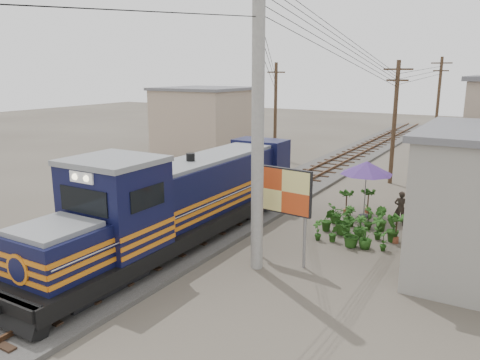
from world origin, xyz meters
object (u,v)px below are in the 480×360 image
Objects in this scene: billboard at (282,193)px; market_umbrella at (367,168)px; vendor at (401,208)px; locomotive at (183,202)px.

billboard is 1.15× the size of market_umbrella.
market_umbrella is 1.94× the size of vendor.
locomotive is 10.02× the size of vendor.
billboard is at bearing 3.42° from locomotive.
billboard is at bearing 58.07° from vendor.
locomotive is at bearing -127.13° from market_umbrella.
locomotive is 4.49× the size of billboard.
market_umbrella is at bearing -18.57° from vendor.
billboard is 6.50m from market_umbrella.
market_umbrella is (1.03, 6.42, -0.18)m from billboard.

